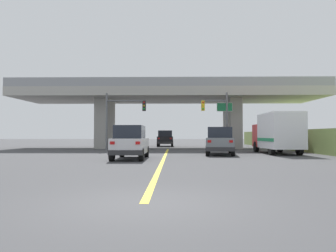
{
  "coord_description": "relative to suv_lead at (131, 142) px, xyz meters",
  "views": [
    {
      "loc": [
        0.64,
        -6.96,
        1.46
      ],
      "look_at": [
        0.15,
        19.11,
        2.17
      ],
      "focal_mm": 35.04,
      "sensor_mm": 36.0,
      "label": 1
    }
  ],
  "objects": [
    {
      "name": "traffic_signal_nearside",
      "position": [
        6.83,
        11.28,
        2.4
      ],
      "size": [
        2.51,
        0.36,
        5.49
      ],
      "color": "#56595E",
      "rests_on": "ground"
    },
    {
      "name": "ground",
      "position": [
        2.0,
        16.95,
        -1.01
      ],
      "size": [
        160.0,
        160.0,
        0.0
      ],
      "primitive_type": "plane",
      "color": "#424244"
    },
    {
      "name": "traffic_signal_farside",
      "position": [
        -2.34,
        10.47,
        2.41
      ],
      "size": [
        3.74,
        0.36,
        5.36
      ],
      "color": "#56595E",
      "rests_on": "ground"
    },
    {
      "name": "overpass_bridge",
      "position": [
        2.0,
        16.95,
        4.25
      ],
      "size": [
        33.07,
        8.86,
        7.23
      ],
      "color": "#A8A59E",
      "rests_on": "ground"
    },
    {
      "name": "suv_lead",
      "position": [
        0.0,
        0.0,
        0.0
      ],
      "size": [
        1.89,
        4.67,
        2.02
      ],
      "color": "silver",
      "rests_on": "ground"
    },
    {
      "name": "suv_crossing",
      "position": [
        6.01,
        4.47,
        0.0
      ],
      "size": [
        2.52,
        4.99,
        2.02
      ],
      "rotation": [
        0.0,
        0.0,
        -0.12
      ],
      "color": "slate",
      "rests_on": "ground"
    },
    {
      "name": "lane_divider_stripe",
      "position": [
        2.0,
        0.57,
        -1.01
      ],
      "size": [
        0.2,
        26.81,
        0.01
      ],
      "primitive_type": "cube",
      "color": "yellow",
      "rests_on": "ground"
    },
    {
      "name": "sedan_oncoming",
      "position": [
        1.51,
        22.29,
        0.0
      ],
      "size": [
        2.02,
        4.54,
        2.02
      ],
      "color": "black",
      "rests_on": "ground"
    },
    {
      "name": "box_truck",
      "position": [
        10.63,
        5.73,
        0.61
      ],
      "size": [
        2.33,
        6.51,
        3.09
      ],
      "color": "red",
      "rests_on": "ground"
    },
    {
      "name": "highway_sign",
      "position": [
        7.79,
        13.62,
        2.59
      ],
      "size": [
        1.61,
        0.17,
        4.91
      ],
      "color": "slate",
      "rests_on": "ground"
    }
  ]
}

